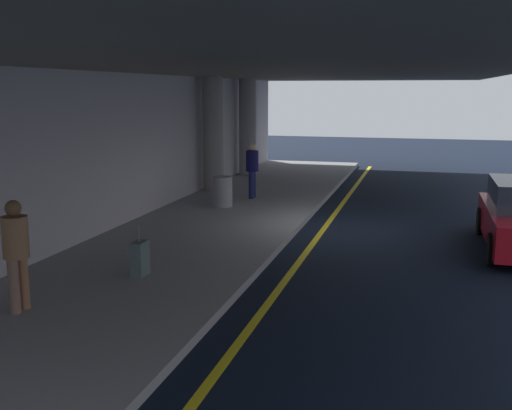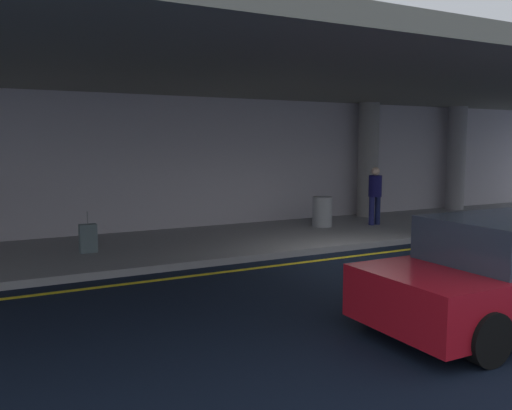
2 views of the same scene
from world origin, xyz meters
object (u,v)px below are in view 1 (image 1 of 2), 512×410
support_column_left_mid (213,135)px  suitcase_upright_primary (140,259)px  support_column_center (248,127)px  trash_bin_steel (222,192)px  person_waiting_for_ride (16,248)px  traveler_with_luggage (252,167)px

support_column_left_mid → suitcase_upright_primary: size_ratio=4.06×
support_column_left_mid → support_column_center: 4.00m
trash_bin_steel → suitcase_upright_primary: bearing=-174.2°
person_waiting_for_ride → trash_bin_steel: 8.70m
traveler_with_luggage → person_waiting_for_ride: same height
support_column_center → traveler_with_luggage: 5.35m
person_waiting_for_ride → trash_bin_steel: bearing=-69.1°
person_waiting_for_ride → suitcase_upright_primary: person_waiting_for_ride is taller
support_column_left_mid → trash_bin_steel: support_column_left_mid is taller
support_column_left_mid → trash_bin_steel: size_ratio=4.29×
support_column_center → trash_bin_steel: bearing=-169.9°
suitcase_upright_primary → trash_bin_steel: (6.60, 0.67, 0.11)m
traveler_with_luggage → trash_bin_steel: traveler_with_luggage is taller
support_column_center → suitcase_upright_primary: size_ratio=4.06×
traveler_with_luggage → suitcase_upright_primary: bearing=-21.6°
support_column_left_mid → traveler_with_luggage: support_column_left_mid is taller
person_waiting_for_ride → support_column_center: bearing=-63.9°
traveler_with_luggage → trash_bin_steel: bearing=-39.1°
support_column_center → person_waiting_for_ride: (-15.25, -0.89, -0.86)m
support_column_left_mid → person_waiting_for_ride: bearing=-175.5°
support_column_center → suitcase_upright_primary: support_column_center is taller
traveler_with_luggage → trash_bin_steel: (-1.53, 0.44, -0.54)m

